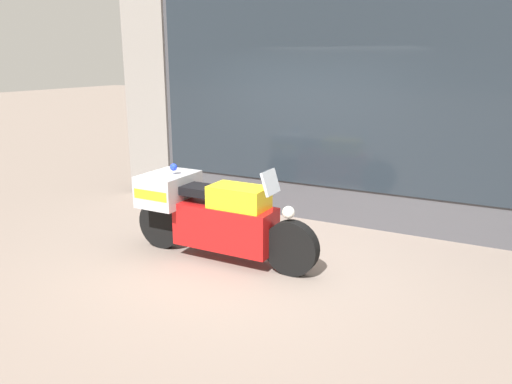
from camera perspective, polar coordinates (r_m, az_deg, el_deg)
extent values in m
plane|color=gray|center=(6.00, -0.58, -7.89)|extent=(60.00, 60.00, 0.00)
cube|color=#424247|center=(7.37, 6.88, 11.01)|extent=(6.72, 0.40, 3.67)
cube|color=gray|center=(8.86, -11.46, 11.49)|extent=(0.84, 0.55, 3.67)
cube|color=#1E262D|center=(7.03, 9.24, 11.15)|extent=(5.64, 0.02, 2.67)
cube|color=slate|center=(7.53, 8.99, -1.04)|extent=(5.42, 0.30, 0.55)
cube|color=silver|center=(7.45, 9.66, 6.80)|extent=(5.42, 0.02, 1.53)
cube|color=beige|center=(7.25, 9.58, 12.61)|extent=(5.42, 0.30, 0.03)
cube|color=#B7B2A8|center=(7.95, -2.54, 13.28)|extent=(0.18, 0.04, 0.05)
cube|color=#C68E19|center=(7.25, 9.59, 12.92)|extent=(0.18, 0.04, 0.05)
cube|color=#195623|center=(6.90, 23.52, 11.82)|extent=(0.18, 0.04, 0.05)
cube|color=red|center=(7.86, 0.09, 2.90)|extent=(0.19, 0.04, 0.27)
cube|color=yellow|center=(7.08, 18.78, 0.73)|extent=(0.19, 0.04, 0.27)
cylinder|color=black|center=(5.55, 4.08, -6.40)|extent=(0.63, 0.15, 0.62)
cylinder|color=black|center=(6.44, -10.69, -3.55)|extent=(0.63, 0.15, 0.62)
cube|color=#B71414|center=(5.88, -3.53, -3.93)|extent=(1.22, 0.44, 0.51)
cube|color=yellow|center=(5.68, -1.97, -0.73)|extent=(0.67, 0.39, 0.28)
cube|color=black|center=(5.91, -5.88, 0.14)|extent=(0.71, 0.33, 0.10)
cube|color=#B7B7BC|center=(6.23, -9.94, 0.38)|extent=(0.54, 0.71, 0.38)
cube|color=yellow|center=(6.23, -9.94, 0.38)|extent=(0.49, 0.72, 0.11)
cube|color=#B2BCC6|center=(5.44, 1.66, 1.11)|extent=(0.11, 0.30, 0.26)
sphere|color=white|center=(5.43, 3.73, -2.34)|extent=(0.14, 0.14, 0.14)
sphere|color=blue|center=(6.11, -9.40, 2.82)|extent=(0.09, 0.09, 0.09)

